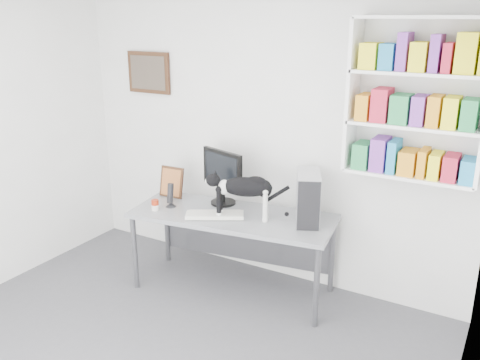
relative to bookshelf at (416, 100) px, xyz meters
The scene contains 11 objects.
room 2.37m from the bookshelf, 127.12° to the right, with size 4.01×4.01×2.70m.
bookshelf is the anchor object (origin of this frame).
wall_art 2.70m from the bookshelf, behind, with size 0.52×0.04×0.42m, color #422815.
desk 2.07m from the bookshelf, 165.62° to the right, with size 1.82×0.71×0.76m, color gray.
monitor 1.84m from the bookshelf, behind, with size 0.50×0.24×0.53m, color black.
keyboard 1.92m from the bookshelf, 161.84° to the right, with size 0.51×0.20×0.04m, color beige.
pc_tower 1.18m from the bookshelf, 166.97° to the right, with size 0.19×0.43×0.43m, color #B2B2B6.
speaker 2.29m from the bookshelf, 166.30° to the right, with size 0.10×0.10×0.23m, color black.
leaning_print 2.38m from the bookshelf, behind, with size 0.25×0.10×0.31m, color #422815.
soup_can 2.41m from the bookshelf, 163.10° to the right, with size 0.07×0.07×0.10m, color #A3260D.
cat 1.60m from the bookshelf, 161.92° to the right, with size 0.65×0.17×0.40m, color black, non-canonical shape.
Camera 1 is at (2.16, -2.16, 2.46)m, focal length 38.00 mm.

